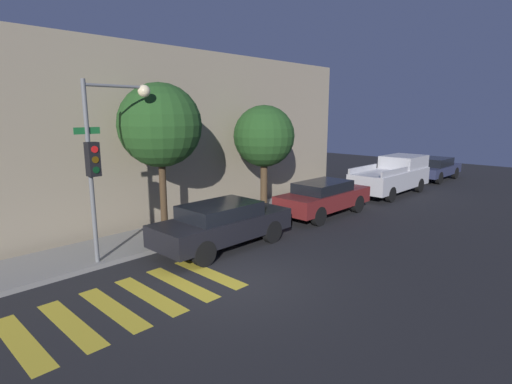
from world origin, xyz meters
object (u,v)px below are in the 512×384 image
Objects in this scene: traffic_light_pole at (105,145)px; tree_near_corner at (160,126)px; sedan_far_end at (435,168)px; sedan_near_corner at (223,223)px; sedan_middle at (324,197)px; pickup_truck at (393,175)px; tree_midblock at (264,137)px.

tree_near_corner reaches higher than traffic_light_pole.
traffic_light_pole reaches higher than sedan_far_end.
traffic_light_pole is at bearing 157.61° from sedan_near_corner.
traffic_light_pole is 1.10× the size of sedan_near_corner.
sedan_near_corner is at bearing 180.00° from sedan_far_end.
pickup_truck reaches higher than sedan_middle.
sedan_near_corner reaches higher than sedan_middle.
sedan_middle is at bearing 180.00° from pickup_truck.
traffic_light_pole is 21.40m from sedan_far_end.
sedan_near_corner is 5.68m from tree_midblock.
tree_midblock is at bearing 162.33° from pickup_truck.
tree_midblock is at bearing 169.99° from sedan_far_end.
traffic_light_pole is 7.70m from tree_midblock.
traffic_light_pole is at bearing 171.71° from sedan_middle.
pickup_truck is 1.21× the size of sedan_far_end.
sedan_far_end is at bearing -0.00° from sedan_middle.
tree_near_corner is at bearing 172.69° from sedan_far_end.
tree_near_corner is at bearing 158.89° from sedan_middle.
sedan_near_corner is 1.00× the size of sedan_middle.
tree_midblock is at bearing 27.88° from sedan_near_corner.
sedan_middle is at bearing -8.29° from traffic_light_pole.
pickup_truck is 1.21× the size of tree_midblock.
sedan_middle is at bearing -21.11° from tree_near_corner.
sedan_near_corner is at bearing -76.27° from tree_near_corner.
tree_near_corner reaches higher than sedan_middle.
sedan_middle reaches higher than sedan_far_end.
pickup_truck reaches higher than sedan_far_end.
pickup_truck is at bearing -4.79° from traffic_light_pole.
pickup_truck reaches higher than sedan_near_corner.
tree_near_corner is at bearing 180.00° from tree_midblock.
tree_midblock is (-1.09, 2.40, 2.45)m from sedan_middle.
tree_midblock is (-7.53, 2.40, 2.25)m from pickup_truck.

